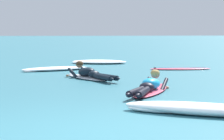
{
  "coord_description": "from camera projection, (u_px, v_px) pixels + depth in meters",
  "views": [
    {
      "loc": [
        -0.14,
        -5.89,
        1.49
      ],
      "look_at": [
        0.82,
        4.72,
        0.41
      ],
      "focal_mm": 67.6,
      "sensor_mm": 36.0,
      "label": 1
    }
  ],
  "objects": [
    {
      "name": "drifting_surfboard",
      "position": [
        180.0,
        69.0,
        14.9
      ],
      "size": [
        2.18,
        0.52,
        0.16
      ],
      "color": "#E54C66",
      "rests_on": "ground"
    },
    {
      "name": "whitewater_front",
      "position": [
        99.0,
        62.0,
        17.47
      ],
      "size": [
        2.42,
        1.49,
        0.15
      ],
      "color": "white",
      "rests_on": "ground"
    },
    {
      "name": "surfer_far",
      "position": [
        89.0,
        74.0,
        12.19
      ],
      "size": [
        1.57,
        2.35,
        0.54
      ],
      "color": "silver",
      "rests_on": "ground"
    },
    {
      "name": "ground_plane",
      "position": [
        78.0,
        67.0,
        15.9
      ],
      "size": [
        120.0,
        120.0,
        0.0
      ],
      "primitive_type": "plane",
      "color": "#2D6B7A"
    },
    {
      "name": "whitewater_mid_right",
      "position": [
        203.0,
        109.0,
        7.19
      ],
      "size": [
        2.73,
        1.62,
        0.21
      ],
      "color": "white",
      "rests_on": "ground"
    },
    {
      "name": "whitewater_mid_left",
      "position": [
        55.0,
        69.0,
        14.62
      ],
      "size": [
        2.45,
        1.43,
        0.13
      ],
      "color": "white",
      "rests_on": "ground"
    },
    {
      "name": "surfer_near",
      "position": [
        149.0,
        87.0,
        9.59
      ],
      "size": [
        1.46,
        2.37,
        0.54
      ],
      "color": "#E54C66",
      "rests_on": "ground"
    }
  ]
}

